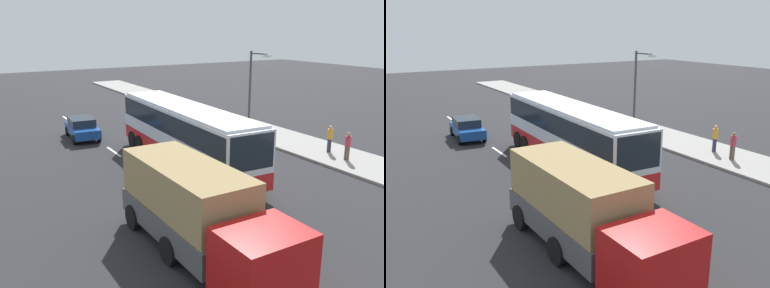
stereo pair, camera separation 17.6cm
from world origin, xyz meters
TOP-DOWN VIEW (x-y plane):
  - ground_plane at (0.00, 0.00)m, footprint 120.00×120.00m
  - sidewalk_curb at (0.00, 8.49)m, footprint 80.00×4.00m
  - lane_centreline at (-5.71, -2.71)m, footprint 27.79×0.16m
  - coach_bus at (-1.85, -0.31)m, footprint 12.47×3.09m
  - cargo_truck at (6.54, -4.57)m, footprint 8.15×2.63m
  - car_blue_saloon at (-10.97, -3.42)m, footprint 4.13×2.11m
  - pedestrian_near_curb at (0.56, 8.50)m, footprint 0.32×0.32m
  - pedestrian_at_crossing at (2.20, 8.14)m, footprint 0.32×0.32m
  - street_lamp at (-5.09, 6.87)m, footprint 1.97×0.24m

SIDE VIEW (x-z plane):
  - ground_plane at x=0.00m, z-range 0.00..0.00m
  - lane_centreline at x=-5.71m, z-range 0.00..0.01m
  - sidewalk_curb at x=0.00m, z-range 0.00..0.15m
  - car_blue_saloon at x=-10.97m, z-range 0.04..1.50m
  - pedestrian_at_crossing at x=2.20m, z-range 0.27..1.90m
  - pedestrian_near_curb at x=0.56m, z-range 0.28..1.94m
  - cargo_truck at x=6.54m, z-range 0.11..3.16m
  - coach_bus at x=-1.85m, z-range 0.42..3.89m
  - street_lamp at x=-5.09m, z-range 0.67..6.54m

